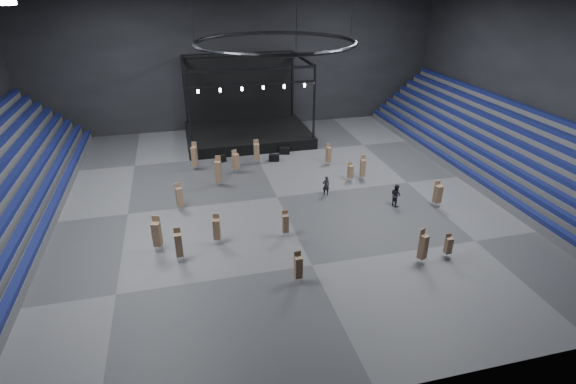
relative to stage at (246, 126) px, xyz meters
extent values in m
plane|color=#49494B|center=(0.00, -16.24, -1.45)|extent=(50.00, 50.00, 0.00)
cube|color=black|center=(0.00, 4.76, 7.55)|extent=(50.00, 0.20, 18.00)
cube|color=black|center=(0.00, -37.24, 7.55)|extent=(50.00, 0.20, 18.00)
cube|color=black|center=(25.00, -16.24, 7.55)|extent=(0.20, 42.00, 18.00)
cube|color=#4A4A4D|center=(-21.40, -16.24, -1.08)|extent=(7.20, 40.00, 0.75)
cube|color=#0D133D|center=(-18.12, -16.24, -0.50)|extent=(0.59, 40.00, 0.40)
cube|color=#0D133D|center=(-19.02, -16.24, 0.25)|extent=(0.59, 40.00, 0.40)
cube|color=#0D133D|center=(-19.91, -16.24, 1.00)|extent=(0.59, 40.00, 0.40)
cube|color=#0D133D|center=(-20.82, -16.24, 1.75)|extent=(0.59, 40.00, 0.40)
cube|color=#4A4A4D|center=(21.40, -16.24, -1.08)|extent=(7.20, 40.00, 0.75)
cube|color=#0D133D|center=(18.12, -16.24, -0.50)|extent=(0.59, 40.00, 0.40)
cube|color=#4A4A4D|center=(21.85, -16.24, -0.70)|extent=(6.30, 40.00, 1.50)
cube|color=#0D133D|center=(19.02, -16.24, 0.25)|extent=(0.59, 40.00, 0.40)
cube|color=#4A4A4D|center=(22.30, -16.24, -0.33)|extent=(5.40, 40.00, 2.25)
cube|color=#0D133D|center=(19.91, -16.24, 1.00)|extent=(0.59, 40.00, 0.40)
cube|color=#4A4A4D|center=(22.75, -16.24, 0.05)|extent=(4.50, 40.00, 3.00)
cube|color=#0D133D|center=(20.82, -16.24, 1.75)|extent=(0.59, 40.00, 0.40)
cube|color=#4A4A4D|center=(23.20, -16.24, 0.42)|extent=(3.60, 40.00, 3.75)
cube|color=#0D133D|center=(21.71, -16.24, 2.50)|extent=(0.59, 40.00, 0.40)
cube|color=#4A4A4D|center=(23.65, -16.24, 0.80)|extent=(2.70, 40.00, 4.50)
cube|color=#0D133D|center=(22.61, -16.24, 3.25)|extent=(0.59, 40.00, 0.40)
cube|color=#4A4A4D|center=(24.10, -16.24, 1.17)|extent=(1.80, 40.00, 5.25)
cube|color=#0D133D|center=(23.52, -16.24, 4.00)|extent=(0.59, 40.00, 0.40)
cube|color=#4A4A4D|center=(24.55, -16.24, 1.55)|extent=(0.90, 40.00, 6.00)
cube|color=#0D133D|center=(24.41, -16.24, 4.75)|extent=(0.59, 40.00, 0.40)
cube|color=black|center=(0.00, -0.74, -0.85)|extent=(14.00, 10.00, 1.20)
cube|color=black|center=(0.00, 4.06, 3.75)|extent=(13.30, 0.30, 8.00)
cylinder|color=black|center=(-6.60, -5.34, 3.65)|extent=(0.24, 0.24, 7.80)
cylinder|color=black|center=(-6.60, 3.86, 3.65)|extent=(0.24, 0.24, 7.80)
cylinder|color=black|center=(6.60, -5.34, 3.65)|extent=(0.24, 0.24, 7.80)
cylinder|color=black|center=(6.60, 3.86, 3.65)|extent=(0.24, 0.24, 7.80)
cube|color=black|center=(0.00, -5.34, 7.55)|extent=(13.40, 0.25, 0.25)
cube|color=black|center=(0.00, 3.86, 7.55)|extent=(13.40, 0.25, 0.25)
cube|color=black|center=(0.00, -5.34, 6.05)|extent=(13.40, 0.20, 0.20)
cylinder|color=white|center=(-5.50, -5.34, 5.65)|extent=(0.24, 0.24, 0.35)
cylinder|color=white|center=(-3.30, -5.34, 5.65)|extent=(0.24, 0.24, 0.35)
cylinder|color=white|center=(-1.10, -5.34, 5.65)|extent=(0.24, 0.24, 0.35)
cylinder|color=white|center=(1.10, -5.34, 5.65)|extent=(0.24, 0.24, 0.35)
cylinder|color=white|center=(3.30, -5.34, 5.65)|extent=(0.24, 0.24, 0.35)
cylinder|color=white|center=(5.50, -5.34, 5.65)|extent=(0.24, 0.24, 0.35)
torus|color=black|center=(0.00, -16.24, 11.55)|extent=(12.30, 12.30, 0.30)
cylinder|color=black|center=(6.00, -16.24, 14.05)|extent=(0.04, 0.04, 5.00)
cylinder|color=black|center=(0.00, -10.24, 14.05)|extent=(0.04, 0.04, 5.00)
cylinder|color=black|center=(-6.00, -16.24, 14.05)|extent=(0.04, 0.04, 5.00)
cylinder|color=black|center=(0.00, -22.24, 14.05)|extent=(0.04, 0.04, 5.00)
cube|color=white|center=(-14.00, -28.24, 15.15)|extent=(0.60, 0.60, 0.25)
cube|color=black|center=(-3.87, -6.84, -1.10)|extent=(1.16, 0.85, 0.70)
cube|color=black|center=(1.57, -7.92, -1.10)|extent=(1.18, 0.83, 0.71)
cube|color=black|center=(3.10, -6.24, -1.08)|extent=(1.20, 0.82, 0.73)
cylinder|color=silver|center=(-8.73, -24.19, -1.25)|extent=(0.03, 0.03, 0.40)
cylinder|color=silver|center=(-8.73, -23.82, -1.25)|extent=(0.03, 0.03, 0.40)
cylinder|color=silver|center=(-8.35, -24.19, -1.25)|extent=(0.03, 0.03, 0.40)
cylinder|color=silver|center=(-8.35, -23.82, -1.25)|extent=(0.03, 0.03, 0.40)
cube|color=#A17B59|center=(-8.54, -24.01, -0.21)|extent=(0.48, 0.48, 1.69)
cube|color=#A17B59|center=(-8.54, -23.81, 0.58)|extent=(0.46, 0.07, 0.93)
cylinder|color=silver|center=(-0.53, -8.45, -1.23)|extent=(0.03, 0.03, 0.44)
cylinder|color=silver|center=(-0.53, -8.03, -1.23)|extent=(0.03, 0.03, 0.44)
cylinder|color=silver|center=(-0.11, -8.45, -1.23)|extent=(0.03, 0.03, 0.44)
cylinder|color=silver|center=(-0.11, -8.03, -1.23)|extent=(0.03, 0.03, 0.44)
cube|color=#A17B59|center=(-0.32, -8.24, -0.16)|extent=(0.56, 0.56, 1.70)
cube|color=#A17B59|center=(-0.31, -8.02, 0.64)|extent=(0.51, 0.10, 0.94)
cylinder|color=silver|center=(12.33, -21.42, -1.23)|extent=(0.03, 0.03, 0.45)
cylinder|color=silver|center=(12.33, -20.99, -1.23)|extent=(0.03, 0.03, 0.45)
cylinder|color=silver|center=(12.76, -21.42, -1.23)|extent=(0.03, 0.03, 0.45)
cylinder|color=silver|center=(12.76, -20.99, -1.23)|extent=(0.03, 0.03, 0.45)
cube|color=#A17B59|center=(12.55, -21.20, -0.25)|extent=(0.63, 0.63, 1.50)
cube|color=#A17B59|center=(12.51, -20.98, 0.44)|extent=(0.52, 0.16, 0.82)
cylinder|color=silver|center=(-6.04, -22.64, -1.25)|extent=(0.03, 0.03, 0.40)
cylinder|color=silver|center=(-6.04, -22.26, -1.25)|extent=(0.03, 0.03, 0.40)
cylinder|color=silver|center=(-5.65, -22.64, -1.25)|extent=(0.03, 0.03, 0.40)
cylinder|color=silver|center=(-5.65, -22.26, -1.25)|extent=(0.03, 0.03, 0.40)
cube|color=#A17B59|center=(-5.84, -22.45, -0.27)|extent=(0.57, 0.57, 1.56)
cube|color=#A17B59|center=(-5.81, -22.25, 0.46)|extent=(0.47, 0.15, 0.86)
cylinder|color=silver|center=(-1.55, -28.42, -1.26)|extent=(0.03, 0.03, 0.38)
cylinder|color=silver|center=(-1.55, -28.06, -1.26)|extent=(0.03, 0.03, 0.38)
cylinder|color=silver|center=(-1.19, -28.42, -1.26)|extent=(0.03, 0.03, 0.38)
cylinder|color=silver|center=(-1.19, -28.06, -1.26)|extent=(0.03, 0.03, 0.38)
cube|color=#A17B59|center=(-1.37, -28.24, -0.33)|extent=(0.48, 0.48, 1.48)
cube|color=#A17B59|center=(-1.38, -28.05, 0.36)|extent=(0.44, 0.08, 0.82)
cylinder|color=silver|center=(-8.46, -16.68, -1.25)|extent=(0.03, 0.03, 0.39)
cylinder|color=silver|center=(-8.46, -16.31, -1.25)|extent=(0.03, 0.03, 0.39)
cylinder|color=silver|center=(-8.08, -16.68, -1.25)|extent=(0.03, 0.03, 0.39)
cylinder|color=silver|center=(-8.08, -16.31, -1.25)|extent=(0.03, 0.03, 0.39)
cube|color=#A17B59|center=(-8.27, -16.49, -0.27)|extent=(0.58, 0.58, 1.58)
cube|color=#A17B59|center=(-8.32, -16.30, 0.47)|extent=(0.45, 0.18, 0.87)
cylinder|color=silver|center=(6.50, -10.51, -1.27)|extent=(0.03, 0.03, 0.37)
cylinder|color=silver|center=(6.50, -10.16, -1.27)|extent=(0.03, 0.03, 0.37)
cylinder|color=silver|center=(6.85, -10.51, -1.27)|extent=(0.03, 0.03, 0.37)
cylinder|color=silver|center=(6.85, -10.16, -1.27)|extent=(0.03, 0.03, 0.37)
cube|color=#A17B59|center=(6.68, -10.34, -0.32)|extent=(0.54, 0.54, 1.53)
cube|color=#A17B59|center=(6.63, -10.16, 0.40)|extent=(0.42, 0.17, 0.84)
cylinder|color=silver|center=(-6.74, -8.44, -1.24)|extent=(0.03, 0.03, 0.42)
cylinder|color=silver|center=(-6.74, -8.04, -1.24)|extent=(0.03, 0.03, 0.42)
cylinder|color=silver|center=(-6.34, -8.44, -1.24)|extent=(0.03, 0.03, 0.42)
cylinder|color=silver|center=(-6.34, -8.04, -1.24)|extent=(0.03, 0.03, 0.42)
cube|color=#A17B59|center=(-6.54, -8.24, -0.06)|extent=(0.66, 0.66, 1.94)
cube|color=#A17B59|center=(-6.46, -8.04, 0.87)|extent=(0.47, 0.24, 1.07)
cylinder|color=silver|center=(8.47, -14.72, -1.25)|extent=(0.03, 0.03, 0.39)
cylinder|color=silver|center=(8.47, -14.35, -1.25)|extent=(0.03, 0.03, 0.39)
cylinder|color=silver|center=(8.84, -14.72, -1.25)|extent=(0.03, 0.03, 0.39)
cylinder|color=silver|center=(8.84, -14.35, -1.25)|extent=(0.03, 0.03, 0.39)
cube|color=#A17B59|center=(8.65, -14.54, -0.24)|extent=(0.55, 0.55, 1.63)
cube|color=#A17B59|center=(8.69, -14.34, 0.52)|extent=(0.45, 0.14, 0.90)
cylinder|color=silver|center=(-10.18, -22.59, -1.22)|extent=(0.03, 0.03, 0.46)
cylinder|color=silver|center=(-10.18, -22.15, -1.22)|extent=(0.03, 0.03, 0.46)
cylinder|color=silver|center=(-9.75, -22.59, -1.22)|extent=(0.03, 0.03, 0.46)
cylinder|color=silver|center=(-9.75, -22.15, -1.22)|extent=(0.03, 0.03, 0.46)
cube|color=#A17B59|center=(-9.97, -22.37, -0.10)|extent=(0.67, 0.67, 1.78)
cube|color=#A17B59|center=(-9.91, -22.15, 0.74)|extent=(0.52, 0.21, 0.98)
cylinder|color=silver|center=(9.17, -28.20, -1.28)|extent=(0.03, 0.03, 0.35)
cylinder|color=silver|center=(9.17, -27.86, -1.28)|extent=(0.03, 0.03, 0.35)
cylinder|color=silver|center=(9.50, -28.20, -1.28)|extent=(0.03, 0.03, 0.35)
cylinder|color=silver|center=(9.50, -27.86, -1.28)|extent=(0.03, 0.03, 0.35)
cube|color=#A17B59|center=(9.33, -28.03, -0.52)|extent=(0.43, 0.43, 1.17)
cube|color=#A17B59|center=(9.33, -27.85, 0.02)|extent=(0.40, 0.06, 0.64)
cylinder|color=silver|center=(-4.86, -12.71, -1.23)|extent=(0.03, 0.03, 0.43)
cylinder|color=silver|center=(-4.86, -12.30, -1.23)|extent=(0.03, 0.03, 0.43)
cylinder|color=silver|center=(-4.45, -12.71, -1.23)|extent=(0.03, 0.03, 0.43)
cylinder|color=silver|center=(-4.45, -12.30, -1.23)|extent=(0.03, 0.03, 0.43)
cube|color=#A17B59|center=(-4.66, -12.50, -0.06)|extent=(0.66, 0.66, 1.92)
cube|color=#A17B59|center=(-4.59, -12.30, 0.85)|extent=(0.49, 0.22, 1.06)
cylinder|color=silver|center=(-2.92, -10.19, -1.23)|extent=(0.03, 0.03, 0.45)
cylinder|color=silver|center=(-2.92, -9.77, -1.23)|extent=(0.03, 0.03, 0.45)
cylinder|color=silver|center=(-2.49, -10.19, -1.23)|extent=(0.03, 0.03, 0.45)
cylinder|color=silver|center=(-2.49, -9.77, -1.23)|extent=(0.03, 0.03, 0.45)
cube|color=#A17B59|center=(-2.71, -9.98, -0.25)|extent=(0.70, 0.70, 1.51)
cube|color=#A17B59|center=(-2.79, -9.77, 0.45)|extent=(0.50, 0.26, 0.83)
cylinder|color=silver|center=(7.23, -14.77, -1.27)|extent=(0.03, 0.03, 0.36)
cylinder|color=silver|center=(7.23, -14.42, -1.27)|extent=(0.03, 0.03, 0.36)
cylinder|color=silver|center=(7.58, -14.77, -1.27)|extent=(0.03, 0.03, 0.36)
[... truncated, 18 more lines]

